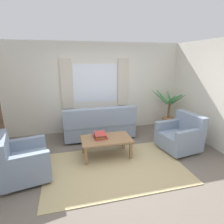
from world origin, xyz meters
The scene contains 10 objects.
ground_plane centered at (0.00, 0.00, 0.00)m, with size 6.24×6.24×0.00m, color #6B6056.
wall_back centered at (0.00, 2.26, 1.30)m, with size 5.32×0.12×2.60m, color silver.
window_with_curtains centered at (0.00, 2.18, 1.45)m, with size 1.98×0.07×1.40m.
area_rug centered at (0.00, 0.00, 0.01)m, with size 2.77×1.79×0.01m, color tan.
couch centered at (-0.03, 1.55, 0.37)m, with size 1.90×0.82×0.92m.
armchair_left centered at (-1.73, 0.09, 0.35)m, with size 0.97×0.98×0.88m.
armchair_right centered at (1.74, 0.39, 0.35)m, with size 0.93×0.95×0.88m.
coffee_table centered at (-0.07, 0.51, 0.38)m, with size 1.10×0.64×0.44m.
book_stack_on_table centered at (-0.19, 0.58, 0.49)m, with size 0.31×0.34×0.10m.
potted_plant centered at (2.21, 1.75, 0.57)m, with size 1.31×1.17×1.29m.
Camera 1 is at (-0.87, -3.18, 2.14)m, focal length 29.61 mm.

